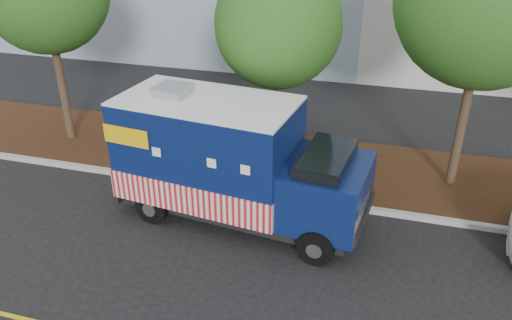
# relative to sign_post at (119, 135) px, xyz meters

# --- Properties ---
(ground) EXTENTS (120.00, 120.00, 0.00)m
(ground) POSITION_rel_sign_post_xyz_m (4.20, -1.73, -1.20)
(ground) COLOR black
(ground) RESTS_ON ground
(curb) EXTENTS (120.00, 0.18, 0.15)m
(curb) POSITION_rel_sign_post_xyz_m (4.20, -0.33, -1.12)
(curb) COLOR #9E9E99
(curb) RESTS_ON ground
(mulch_strip) EXTENTS (120.00, 4.00, 0.15)m
(mulch_strip) POSITION_rel_sign_post_xyz_m (4.20, 1.77, -1.12)
(mulch_strip) COLOR black
(mulch_strip) RESTS_ON ground
(tree_b) EXTENTS (3.66, 3.66, 6.21)m
(tree_b) POSITION_rel_sign_post_xyz_m (4.43, 1.88, 3.17)
(tree_b) COLOR #38281C
(tree_b) RESTS_ON ground
(sign_post) EXTENTS (0.06, 0.06, 2.40)m
(sign_post) POSITION_rel_sign_post_xyz_m (0.00, 0.00, 0.00)
(sign_post) COLOR #473828
(sign_post) RESTS_ON ground
(food_truck) EXTENTS (6.72, 3.15, 3.42)m
(food_truck) POSITION_rel_sign_post_xyz_m (3.99, -1.43, 0.35)
(food_truck) COLOR black
(food_truck) RESTS_ON ground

